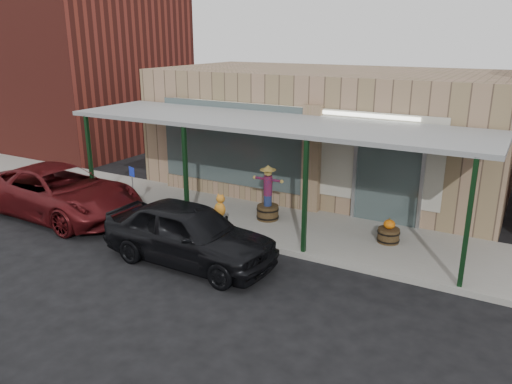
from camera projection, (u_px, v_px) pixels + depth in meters
The scene contains 10 objects.
ground at pixel (195, 275), 11.63m from camera, with size 120.00×120.00×0.00m, color black.
sidewalk at pixel (267, 223), 14.60m from camera, with size 40.00×3.20×0.15m, color gray.
storefront at pixel (328, 130), 17.78m from camera, with size 12.00×6.25×4.20m.
awning at pixel (268, 124), 13.68m from camera, with size 12.00×3.00×3.04m.
block_buildings_near at pixel (396, 83), 17.20m from camera, with size 61.00×8.00×8.00m.
barrel_scarecrow at pixel (268, 201), 14.55m from camera, with size 0.96×0.82×1.64m.
barrel_pumpkin at pixel (389, 234), 13.02m from camera, with size 0.73×0.73×0.67m.
handicap_sign at pixel (133, 183), 15.21m from camera, with size 0.28×0.11×1.37m.
parked_sedan at pixel (189, 233), 12.07m from camera, with size 4.46×1.94×1.56m.
car_maroon at pixel (59, 192), 15.24m from camera, with size 2.54×5.50×1.53m, color #571114.
Camera 1 is at (6.42, -8.45, 5.34)m, focal length 35.00 mm.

